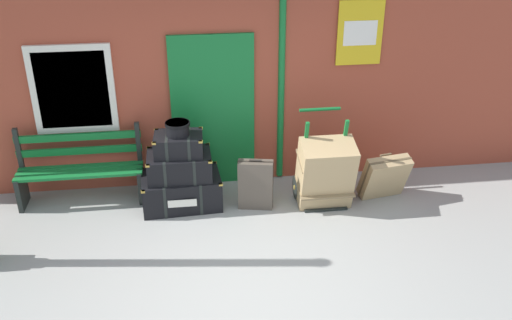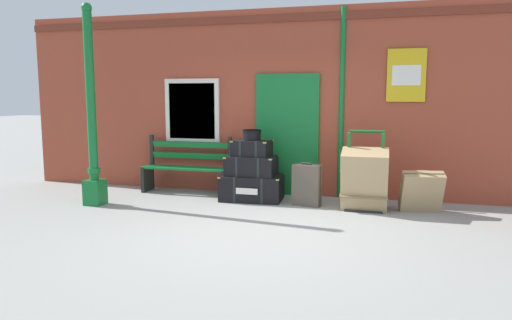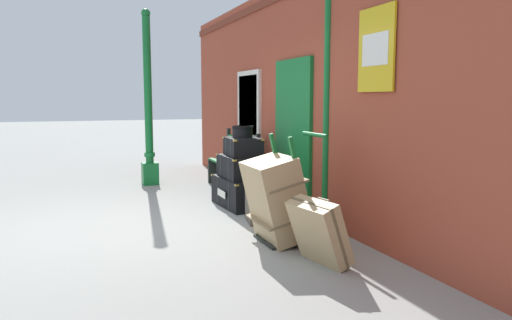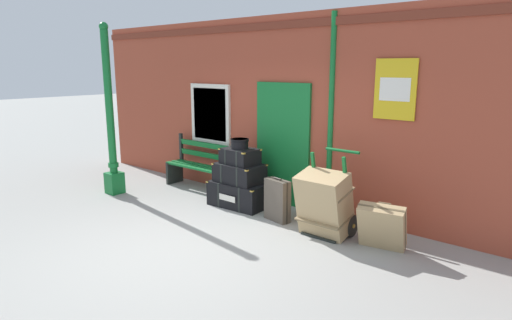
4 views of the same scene
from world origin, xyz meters
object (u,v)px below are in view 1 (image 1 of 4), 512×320
steamer_trunk_base (181,190)px  porters_trolley (321,181)px  large_brown_trunk (325,173)px  suitcase_tan (256,185)px  suitcase_charcoal (384,177)px  round_hatbox (177,128)px  platform_bench (81,170)px  steamer_trunk_top (179,144)px  steamer_trunk_middle (179,165)px

steamer_trunk_base → porters_trolley: (1.84, -0.10, 0.06)m
steamer_trunk_base → large_brown_trunk: bearing=-8.4°
suitcase_tan → steamer_trunk_base: bearing=168.6°
porters_trolley → suitcase_charcoal: bearing=-6.3°
steamer_trunk_base → round_hatbox: 0.89m
platform_bench → suitcase_tan: platform_bench is taller
steamer_trunk_top → suitcase_charcoal: size_ratio=0.97×
platform_bench → steamer_trunk_top: 1.39m
steamer_trunk_top → porters_trolley: (1.83, -0.09, -0.60)m
platform_bench → suitcase_charcoal: bearing=-6.9°
steamer_trunk_base → steamer_trunk_middle: steamer_trunk_middle is taller
steamer_trunk_base → suitcase_charcoal: suitcase_charcoal is taller
steamer_trunk_top → large_brown_trunk: size_ratio=0.66×
round_hatbox → steamer_trunk_top: bearing=95.1°
platform_bench → steamer_trunk_base: (1.29, -0.29, -0.23)m
platform_bench → round_hatbox: 1.48m
porters_trolley → large_brown_trunk: size_ratio=1.24×
steamer_trunk_base → steamer_trunk_top: 0.66m
steamer_trunk_base → steamer_trunk_top: size_ratio=1.66×
steamer_trunk_middle → porters_trolley: (1.84, -0.08, -0.31)m
steamer_trunk_middle → round_hatbox: round_hatbox is taller
steamer_trunk_middle → suitcase_tan: size_ratio=1.17×
steamer_trunk_middle → large_brown_trunk: size_ratio=0.85×
porters_trolley → platform_bench: bearing=172.9°
steamer_trunk_top → suitcase_tan: 1.10m
steamer_trunk_middle → steamer_trunk_base: bearing=72.5°
suitcase_tan → large_brown_trunk: bearing=-5.2°
steamer_trunk_middle → steamer_trunk_top: size_ratio=1.29×
large_brown_trunk → suitcase_charcoal: bearing=5.9°
steamer_trunk_top → suitcase_charcoal: (2.66, -0.18, -0.55)m
platform_bench → steamer_trunk_middle: 1.33m
round_hatbox → large_brown_trunk: (1.83, -0.26, -0.62)m
steamer_trunk_middle → suitcase_charcoal: steamer_trunk_middle is taller
steamer_trunk_base → suitcase_charcoal: (2.66, -0.19, 0.11)m
porters_trolley → suitcase_charcoal: (0.82, -0.09, 0.05)m
platform_bench → steamer_trunk_middle: (1.28, -0.31, 0.14)m
round_hatbox → steamer_trunk_middle: bearing=-164.7°
porters_trolley → steamer_trunk_base: bearing=177.0°
round_hatbox → porters_trolley: (1.83, -0.08, -0.83)m
steamer_trunk_top → large_brown_trunk: 1.89m
suitcase_tan → suitcase_charcoal: size_ratio=1.07×
round_hatbox → suitcase_charcoal: bearing=-3.7°
porters_trolley → large_brown_trunk: (-0.00, -0.18, 0.21)m
steamer_trunk_top → round_hatbox: size_ratio=2.05×
steamer_trunk_base → suitcase_tan: suitcase_tan is taller
round_hatbox → suitcase_tan: round_hatbox is taller
platform_bench → suitcase_charcoal: 3.98m
steamer_trunk_middle → suitcase_tan: bearing=-10.5°
platform_bench → suitcase_charcoal: size_ratio=2.46×
steamer_trunk_middle → suitcase_charcoal: size_ratio=1.25×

